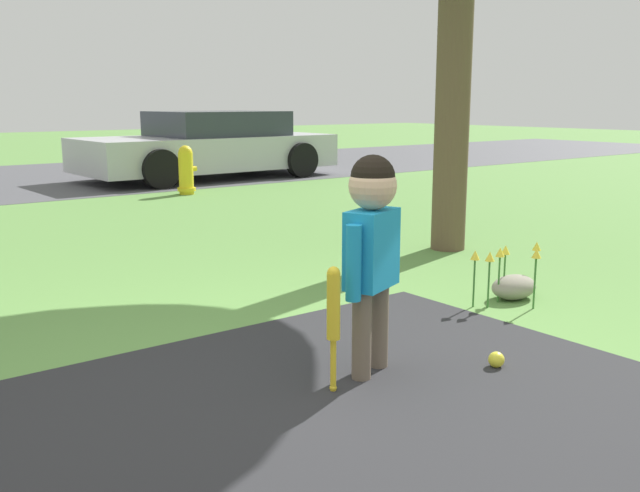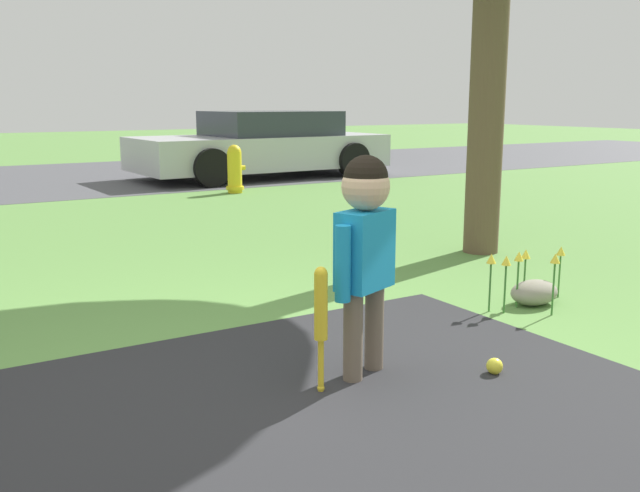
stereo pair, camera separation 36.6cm
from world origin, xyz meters
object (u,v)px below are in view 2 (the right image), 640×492
object	(u,v)px
sports_ball	(495,366)
parked_car	(262,145)
child	(365,235)
fire_hydrant	(235,169)
baseball_bat	(321,312)

from	to	relation	value
sports_ball	parked_car	world-z (taller)	parked_car
child	sports_ball	distance (m)	0.91
child	sports_ball	xyz separation A→B (m)	(0.54, -0.33, -0.65)
child	sports_ball	size ratio (longest dim) A/B	13.18
sports_ball	fire_hydrant	size ratio (longest dim) A/B	0.12
fire_hydrant	parked_car	world-z (taller)	parked_car
fire_hydrant	parked_car	xyz separation A→B (m)	(1.35, 1.76, 0.21)
sports_ball	baseball_bat	bearing A→B (deg)	162.62
child	parked_car	size ratio (longest dim) A/B	0.24
fire_hydrant	parked_car	distance (m)	2.23
baseball_bat	parked_car	world-z (taller)	parked_car
baseball_bat	parked_car	xyz separation A→B (m)	(4.07, 8.54, 0.17)
sports_ball	fire_hydrant	distance (m)	7.29
child	baseball_bat	xyz separation A→B (m)	(-0.28, -0.07, -0.31)
sports_ball	parked_car	size ratio (longest dim) A/B	0.02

